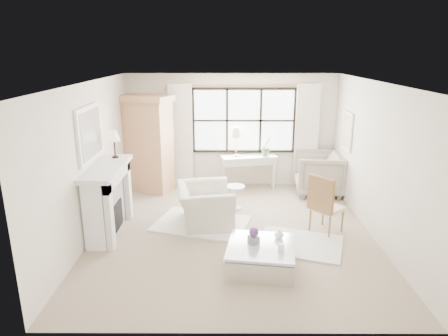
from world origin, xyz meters
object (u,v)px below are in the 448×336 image
(armoire, at_px, (149,143))
(coffee_table, at_px, (261,257))
(club_armchair, at_px, (205,205))
(console_table, at_px, (249,172))

(armoire, height_order, coffee_table, armoire)
(club_armchair, bearing_deg, armoire, 26.91)
(club_armchair, height_order, coffee_table, club_armchair)
(armoire, relative_size, coffee_table, 1.98)
(coffee_table, bearing_deg, club_armchair, 128.05)
(coffee_table, bearing_deg, console_table, 97.90)
(console_table, distance_m, coffee_table, 3.72)
(armoire, height_order, club_armchair, armoire)
(console_table, distance_m, club_armchair, 2.29)
(club_armchair, distance_m, coffee_table, 1.88)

